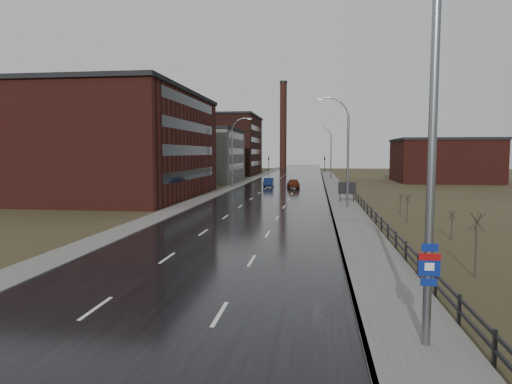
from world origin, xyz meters
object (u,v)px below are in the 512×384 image
(billboard, at_px, (347,189))
(streetlight_main, at_px, (420,140))
(car_far, at_px, (293,184))
(car_near, at_px, (269,183))

(billboard, bearing_deg, streetlight_main, -90.92)
(streetlight_main, xyz_separation_m, car_far, (-6.44, 59.66, -5.28))
(streetlight_main, relative_size, car_far, 2.64)
(billboard, bearing_deg, car_near, 116.32)
(streetlight_main, relative_size, billboard, 5.04)
(billboard, distance_m, car_near, 25.45)
(streetlight_main, bearing_deg, billboard, 89.08)
(streetlight_main, distance_m, car_near, 62.91)
(car_far, bearing_deg, streetlight_main, 89.04)
(billboard, height_order, car_far, billboard)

